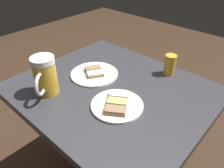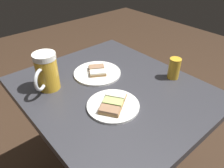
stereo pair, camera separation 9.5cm
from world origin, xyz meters
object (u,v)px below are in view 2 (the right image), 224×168
at_px(beer_mug, 46,72).
at_px(beer_glass_small, 174,68).
at_px(plate_far, 97,72).
at_px(plate_near, 113,105).

relative_size(beer_mug, beer_glass_small, 1.67).
relative_size(plate_far, beer_mug, 1.37).
height_order(plate_far, beer_mug, beer_mug).
bearing_deg(beer_glass_small, plate_near, -93.79).
bearing_deg(beer_glass_small, plate_far, -135.93).
bearing_deg(plate_far, beer_glass_small, 44.07).
height_order(plate_near, plate_far, same).
xyz_separation_m(plate_near, beer_mug, (-0.28, -0.13, 0.07)).
height_order(plate_far, beer_glass_small, beer_glass_small).
relative_size(plate_near, beer_glass_small, 2.08).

